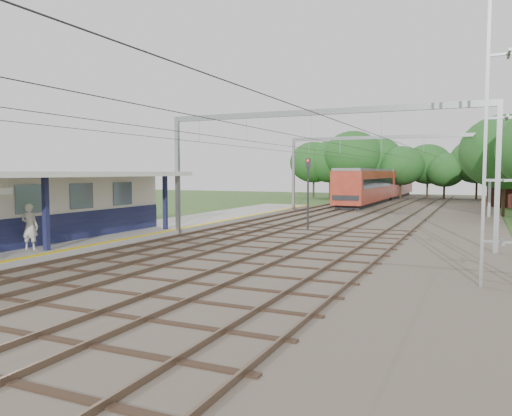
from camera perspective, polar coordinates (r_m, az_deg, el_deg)
The scene contains 13 objects.
ground at distance 15.49m, azimuth -24.09°, elevation -10.29°, with size 160.00×160.00×0.00m, color #2D4C1E.
ballast_bed at distance 40.75m, azimuth 13.83°, elevation -1.24°, with size 18.00×90.00×0.10m, color #473D33.
platform at distance 30.63m, azimuth -13.83°, elevation -2.74°, with size 5.00×52.00×0.35m, color gray.
yellow_stripe at distance 29.28m, azimuth -10.36°, elevation -2.64°, with size 0.45×52.00×0.01m, color yellow.
station_building at distance 26.38m, azimuth -25.71°, elevation -0.03°, with size 3.41×18.00×3.40m.
canopy at distance 24.84m, azimuth -25.94°, elevation 3.43°, with size 6.40×20.00×3.44m.
rail_tracks at distance 41.26m, azimuth 10.42°, elevation -0.95°, with size 11.80×88.00×0.15m.
catenary_system at distance 36.12m, azimuth 11.65°, elevation 6.80°, with size 17.22×88.00×7.00m.
lattice_pylon at distance 18.08m, azimuth 26.79°, elevation 10.80°, with size 1.30×1.30×12.00m.
tree_band at distance 67.47m, azimuth 17.96°, elevation 4.89°, with size 31.72×30.88×8.82m.
person at distance 24.06m, azimuth -24.44°, elevation -1.94°, with size 0.75×0.49×2.05m, color beige.
train at distance 67.51m, azimuth 14.19°, elevation 2.70°, with size 3.11×38.66×4.07m.
signal_post at distance 31.71m, azimuth 5.96°, elevation 2.69°, with size 0.36×0.31×4.63m.
Camera 1 is at (11.29, -9.92, 3.75)m, focal length 35.00 mm.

